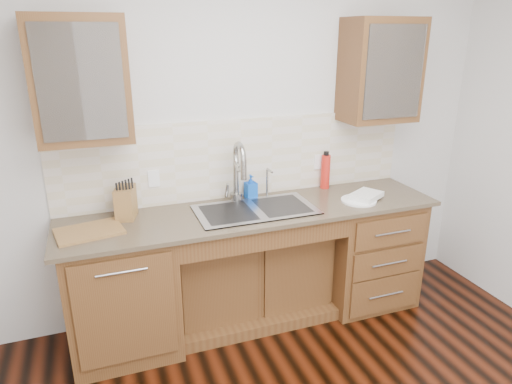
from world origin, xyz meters
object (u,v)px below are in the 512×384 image
object	(u,v)px
soap_bottle	(251,187)
plate	(359,201)
water_bottle	(325,172)
knife_block	(126,202)
cutting_board	(89,231)

from	to	relation	value
soap_bottle	plate	distance (m)	0.81
water_bottle	knife_block	bearing A→B (deg)	-176.52
knife_block	cutting_board	distance (m)	0.32
plate	knife_block	world-z (taller)	knife_block
plate	knife_block	distance (m)	1.67
knife_block	plate	bearing A→B (deg)	6.37
soap_bottle	knife_block	distance (m)	0.92
soap_bottle	cutting_board	world-z (taller)	soap_bottle
plate	knife_block	bearing A→B (deg)	170.64
knife_block	cutting_board	size ratio (longest dim) A/B	0.54
water_bottle	knife_block	xyz separation A→B (m)	(-1.55, -0.09, -0.03)
soap_bottle	knife_block	size ratio (longest dim) A/B	0.84
soap_bottle	plate	bearing A→B (deg)	-32.25
knife_block	cutting_board	world-z (taller)	knife_block
knife_block	soap_bottle	bearing A→B (deg)	20.44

